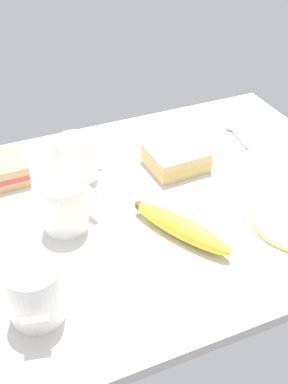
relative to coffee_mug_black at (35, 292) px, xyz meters
The scene contains 7 objects.
tabletop 30.48cm from the coffee_mug_black, 144.26° to the right, with size 90.00×64.00×2.00cm, color beige.
coffee_mug_black is the anchor object (origin of this frame).
coffee_mug_milky 35.00cm from the coffee_mug_black, 116.83° to the right, with size 10.29×8.89×8.60cm.
coffee_mug_spare 19.72cm from the coffee_mug_black, 118.48° to the right, with size 10.28×7.98×9.35cm.
sandwich_main 44.26cm from the coffee_mug_black, 143.13° to the right, with size 11.57×10.49×4.40cm.
banana 27.71cm from the coffee_mug_black, 165.35° to the right, with size 12.32×19.50×3.79cm.
spoon 63.71cm from the coffee_mug_black, 147.98° to the right, with size 3.19×11.32×0.80cm.
Camera 1 is at (29.35, 67.50, 60.39)cm, focal length 46.97 mm.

